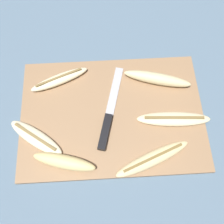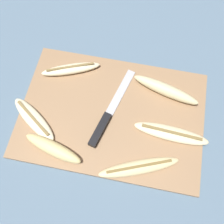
{
  "view_description": "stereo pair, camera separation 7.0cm",
  "coord_description": "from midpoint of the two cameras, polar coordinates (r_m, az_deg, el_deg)",
  "views": [
    {
      "loc": [
        -0.02,
        -0.28,
        0.67
      ],
      "look_at": [
        0.0,
        0.0,
        0.02
      ],
      "focal_mm": 42.0,
      "sensor_mm": 36.0,
      "label": 1
    },
    {
      "loc": [
        0.05,
        -0.27,
        0.67
      ],
      "look_at": [
        0.0,
        0.0,
        0.02
      ],
      "focal_mm": 42.0,
      "sensor_mm": 36.0,
      "label": 2
    }
  ],
  "objects": [
    {
      "name": "ground_plane",
      "position": [
        0.72,
        2.76,
        -1.01
      ],
      "size": [
        4.0,
        4.0,
        0.0
      ],
      "primitive_type": "plane",
      "color": "slate"
    },
    {
      "name": "banana_ripe_center",
      "position": [
        0.66,
        8.93,
        -12.17
      ],
      "size": [
        0.2,
        0.11,
        0.02
      ],
      "rotation": [
        0.0,
        0.0,
        5.09
      ],
      "color": "beige",
      "rests_on": "cutting_board"
    },
    {
      "name": "banana_soft_right",
      "position": [
        0.74,
        14.26,
        4.41
      ],
      "size": [
        0.19,
        0.08,
        0.03
      ],
      "rotation": [
        0.0,
        0.0,
        1.3
      ],
      "color": "beige",
      "rests_on": "cutting_board"
    },
    {
      "name": "banana_golden_short",
      "position": [
        0.67,
        -9.8,
        -8.17
      ],
      "size": [
        0.16,
        0.07,
        0.03
      ],
      "rotation": [
        0.0,
        0.0,
        1.31
      ],
      "color": "#EDD689",
      "rests_on": "cutting_board"
    },
    {
      "name": "banana_cream_curved",
      "position": [
        0.7,
        15.54,
        -4.86
      ],
      "size": [
        0.2,
        0.05,
        0.02
      ],
      "rotation": [
        0.0,
        0.0,
        1.51
      ],
      "color": "beige",
      "rests_on": "cutting_board"
    },
    {
      "name": "banana_bright_far",
      "position": [
        0.71,
        -14.03,
        -1.86
      ],
      "size": [
        0.16,
        0.13,
        0.02
      ],
      "rotation": [
        0.0,
        0.0,
        0.95
      ],
      "color": "beige",
      "rests_on": "cutting_board"
    },
    {
      "name": "banana_pale_long",
      "position": [
        0.76,
        -6.39,
        9.0
      ],
      "size": [
        0.17,
        0.09,
        0.02
      ],
      "rotation": [
        0.0,
        0.0,
        5.09
      ],
      "color": "beige",
      "rests_on": "cutting_board"
    },
    {
      "name": "cutting_board",
      "position": [
        0.71,
        2.78,
        -0.83
      ],
      "size": [
        0.49,
        0.34,
        0.01
      ],
      "color": "#997551",
      "rests_on": "ground_plane"
    },
    {
      "name": "knife",
      "position": [
        0.69,
        1.31,
        -2.27
      ],
      "size": [
        0.08,
        0.25,
        0.02
      ],
      "rotation": [
        0.0,
        0.0,
        -0.26
      ],
      "color": "black",
      "rests_on": "cutting_board"
    }
  ]
}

